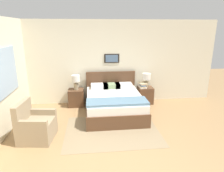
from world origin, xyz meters
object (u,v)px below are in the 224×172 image
(armchair, at_px, (35,126))
(table_lamp_near_window, at_px, (76,80))
(bed, at_px, (114,103))
(nightstand_near_window, at_px, (76,98))
(table_lamp_by_door, at_px, (146,78))
(nightstand_by_door, at_px, (145,95))

(armchair, relative_size, table_lamp_near_window, 1.90)
(bed, height_order, nightstand_near_window, bed)
(armchair, relative_size, table_lamp_by_door, 1.90)
(table_lamp_near_window, bearing_deg, table_lamp_by_door, 0.00)
(nightstand_by_door, bearing_deg, table_lamp_near_window, -179.91)
(armchair, bearing_deg, nightstand_near_window, 165.10)
(nightstand_near_window, bearing_deg, table_lamp_by_door, -0.09)
(nightstand_by_door, bearing_deg, nightstand_near_window, 180.00)
(bed, bearing_deg, table_lamp_near_window, 146.24)
(armchair, distance_m, table_lamp_near_window, 2.10)
(nightstand_near_window, distance_m, table_lamp_near_window, 0.56)
(nightstand_by_door, xyz_separation_m, table_lamp_near_window, (-2.18, -0.00, 0.56))
(table_lamp_near_window, bearing_deg, bed, -33.76)
(bed, bearing_deg, nightstand_near_window, 146.46)
(bed, xyz_separation_m, nightstand_near_window, (-1.10, 0.73, -0.05))
(nightstand_near_window, height_order, nightstand_by_door, same)
(bed, relative_size, table_lamp_near_window, 4.23)
(armchair, height_order, nightstand_by_door, armchair)
(nightstand_by_door, relative_size, table_lamp_near_window, 1.16)
(armchair, xyz_separation_m, nightstand_near_window, (0.76, 1.88, -0.04))
(nightstand_near_window, bearing_deg, table_lamp_near_window, -13.79)
(nightstand_by_door, distance_m, table_lamp_near_window, 2.25)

